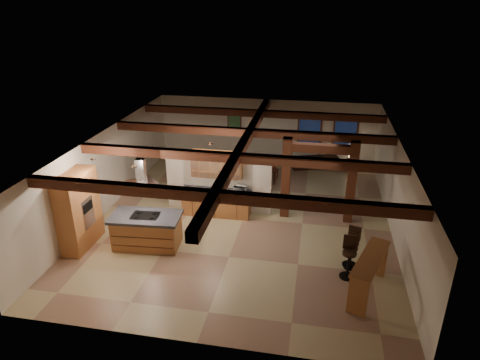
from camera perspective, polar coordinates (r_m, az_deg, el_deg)
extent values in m
plane|color=tan|center=(15.17, 0.46, -5.11)|extent=(12.00, 12.00, 0.00)
plane|color=beige|center=(20.11, 3.50, 6.66)|extent=(10.00, 0.00, 10.00)
plane|color=beige|center=(9.47, -6.12, -14.52)|extent=(10.00, 0.00, 10.00)
plane|color=beige|center=(16.10, -17.33, 1.22)|extent=(0.00, 12.00, 12.00)
plane|color=beige|center=(14.59, 20.20, -1.52)|extent=(0.00, 12.00, 12.00)
plane|color=#32190F|center=(14.01, 0.50, 5.36)|extent=(12.00, 12.00, 0.00)
cube|color=#3B1D0E|center=(10.42, -3.37, -2.14)|extent=(10.00, 0.25, 0.28)
cube|color=#3B1D0E|center=(12.85, -0.52, 2.99)|extent=(10.00, 0.25, 0.28)
cube|color=#3B1D0E|center=(15.27, 1.36, 6.35)|extent=(10.00, 0.25, 0.28)
cube|color=#3B1D0E|center=(17.84, 2.78, 8.86)|extent=(10.00, 0.25, 0.28)
cube|color=#3B1D0E|center=(14.05, 0.50, 4.81)|extent=(0.28, 12.00, 0.28)
cube|color=#3B1D0E|center=(14.83, 6.15, 0.28)|extent=(0.30, 0.30, 2.90)
cube|color=#3B1D0E|center=(14.85, 14.63, -0.34)|extent=(0.30, 0.30, 2.90)
cube|color=#3B1D0E|center=(14.39, 10.73, 4.17)|extent=(2.50, 0.28, 0.28)
cube|color=beige|center=(15.30, -2.89, -0.28)|extent=(3.80, 0.18, 2.20)
cube|color=#A46B35|center=(14.00, -20.73, -3.81)|extent=(0.64, 1.60, 2.40)
cube|color=silver|center=(13.88, -19.64, -4.12)|extent=(0.06, 0.62, 0.95)
cube|color=black|center=(13.77, -19.60, -3.40)|extent=(0.01, 0.50, 0.28)
cube|color=#A46B35|center=(15.25, -3.17, -3.16)|extent=(2.40, 0.60, 0.86)
cube|color=black|center=(15.04, -3.21, -1.56)|extent=(2.50, 0.66, 0.08)
cube|color=#A46B35|center=(14.85, -3.10, 2.10)|extent=(1.80, 0.34, 0.95)
cube|color=silver|center=(14.69, -3.27, 1.84)|extent=(1.74, 0.02, 0.90)
pyramid|color=silver|center=(13.14, -12.77, -2.04)|extent=(1.10, 1.10, 0.45)
cube|color=silver|center=(12.82, -13.09, 1.23)|extent=(0.26, 0.22, 0.73)
cube|color=#3B1D0E|center=(19.90, 9.24, 6.37)|extent=(1.10, 0.05, 1.70)
cube|color=black|center=(19.87, 9.23, 6.34)|extent=(0.95, 0.02, 1.55)
cube|color=#3B1D0E|center=(19.94, 13.85, 6.02)|extent=(1.10, 0.05, 1.70)
cube|color=black|center=(19.91, 13.86, 5.99)|extent=(0.95, 0.02, 1.55)
cube|color=#3B1D0E|center=(20.21, -0.76, 7.53)|extent=(0.65, 0.04, 0.85)
cube|color=#214E30|center=(20.18, -0.77, 7.51)|extent=(0.55, 0.01, 0.75)
cylinder|color=silver|center=(12.24, -13.94, 1.74)|extent=(0.16, 0.16, 0.03)
cylinder|color=silver|center=(13.76, -3.99, 4.82)|extent=(0.16, 0.16, 0.03)
cylinder|color=silver|center=(13.11, -19.03, 2.59)|extent=(0.16, 0.16, 0.03)
cube|color=#A46B35|center=(13.72, -12.31, -6.75)|extent=(2.07, 1.15, 0.96)
cube|color=black|center=(13.46, -12.50, -4.82)|extent=(2.22, 1.29, 0.09)
cube|color=black|center=(13.44, -12.51, -4.63)|extent=(0.87, 0.62, 0.02)
imported|color=#37140D|center=(17.85, 1.81, 0.58)|extent=(2.02, 1.57, 0.63)
imported|color=black|center=(19.86, 9.92, 2.67)|extent=(2.33, 1.53, 0.63)
imported|color=silver|center=(14.81, 0.05, -1.26)|extent=(0.48, 0.36, 0.24)
cube|color=#A46B35|center=(11.58, 17.08, -9.96)|extent=(1.22, 2.17, 0.06)
cube|color=#A46B35|center=(11.13, 15.44, -14.75)|extent=(0.48, 0.26, 1.06)
cube|color=#A46B35|center=(12.67, 17.90, -9.91)|extent=(0.48, 0.26, 1.06)
cube|color=#3B1D0E|center=(19.73, 14.56, 1.89)|extent=(0.48, 0.48, 0.49)
cylinder|color=black|center=(19.62, 14.65, 2.78)|extent=(0.06, 0.06, 0.16)
cone|color=#FFD699|center=(19.56, 14.70, 3.21)|extent=(0.28, 0.28, 0.18)
cylinder|color=black|center=(12.20, 14.40, -9.45)|extent=(0.39, 0.39, 0.08)
cube|color=black|center=(12.22, 14.47, -8.01)|extent=(0.37, 0.05, 0.43)
cylinder|color=black|center=(12.41, 14.22, -10.96)|extent=(0.06, 0.06, 0.76)
cylinder|color=black|center=(12.62, 14.05, -12.35)|extent=(0.43, 0.43, 0.03)
cylinder|color=black|center=(12.67, 14.70, -8.73)|extent=(0.33, 0.33, 0.07)
cube|color=black|center=(12.69, 14.95, -7.56)|extent=(0.31, 0.12, 0.37)
cylinder|color=black|center=(12.85, 14.55, -10.00)|extent=(0.06, 0.06, 0.65)
cylinder|color=black|center=(13.02, 14.40, -11.16)|extent=(0.37, 0.37, 0.03)
cylinder|color=black|center=(12.72, 14.70, -8.11)|extent=(0.38, 0.38, 0.07)
cube|color=black|center=(12.75, 15.06, -6.80)|extent=(0.35, 0.16, 0.42)
cylinder|color=black|center=(12.92, 14.53, -9.55)|extent=(0.06, 0.06, 0.74)
cylinder|color=black|center=(13.11, 14.37, -10.87)|extent=(0.42, 0.42, 0.03)
cube|color=#3B1D0E|center=(17.48, -0.91, 0.43)|extent=(0.46, 0.46, 0.06)
cube|color=#3B1D0E|center=(17.51, -0.66, 1.68)|extent=(0.39, 0.12, 0.69)
cylinder|color=#3B1D0E|center=(17.50, -1.57, -0.34)|extent=(0.05, 0.05, 0.39)
cylinder|color=#3B1D0E|center=(17.38, -0.63, -0.50)|extent=(0.05, 0.05, 0.39)
cylinder|color=#3B1D0E|center=(17.76, -1.17, 0.04)|extent=(0.05, 0.05, 0.39)
cylinder|color=#3B1D0E|center=(17.64, -0.23, -0.12)|extent=(0.05, 0.05, 0.39)
cube|color=#3B1D0E|center=(18.58, 0.66, 1.87)|extent=(0.46, 0.46, 0.06)
cube|color=#3B1D0E|center=(18.29, 0.44, 2.65)|extent=(0.39, 0.12, 0.69)
cylinder|color=#3B1D0E|center=(18.74, 1.28, 1.34)|extent=(0.05, 0.05, 0.39)
cylinder|color=#3B1D0E|center=(18.85, 0.39, 1.48)|extent=(0.05, 0.05, 0.39)
cylinder|color=#3B1D0E|center=(18.47, 0.93, 1.00)|extent=(0.05, 0.05, 0.39)
cylinder|color=#3B1D0E|center=(18.58, 0.03, 1.14)|extent=(0.05, 0.05, 0.39)
cube|color=#3B1D0E|center=(17.26, 1.06, 0.11)|extent=(0.46, 0.46, 0.06)
cube|color=#3B1D0E|center=(17.29, 1.30, 1.38)|extent=(0.39, 0.12, 0.69)
cylinder|color=#3B1D0E|center=(17.27, 0.38, -0.67)|extent=(0.05, 0.05, 0.39)
cylinder|color=#3B1D0E|center=(17.16, 1.35, -0.83)|extent=(0.05, 0.05, 0.39)
cylinder|color=#3B1D0E|center=(17.53, 0.76, -0.28)|extent=(0.05, 0.05, 0.39)
cylinder|color=#3B1D0E|center=(17.43, 1.72, -0.44)|extent=(0.05, 0.05, 0.39)
cube|color=#3B1D0E|center=(18.37, 2.52, 1.59)|extent=(0.46, 0.46, 0.06)
cube|color=#3B1D0E|center=(18.07, 2.33, 2.38)|extent=(0.39, 0.12, 0.69)
cylinder|color=#3B1D0E|center=(18.54, 3.13, 1.05)|extent=(0.05, 0.05, 0.39)
cylinder|color=#3B1D0E|center=(18.64, 2.23, 1.19)|extent=(0.05, 0.05, 0.39)
cylinder|color=#3B1D0E|center=(18.27, 2.80, 0.71)|extent=(0.05, 0.05, 0.39)
cylinder|color=#3B1D0E|center=(18.37, 1.89, 0.85)|extent=(0.05, 0.05, 0.39)
cube|color=#3B1D0E|center=(17.05, 3.07, -0.21)|extent=(0.46, 0.46, 0.06)
cube|color=#3B1D0E|center=(17.09, 3.31, 1.07)|extent=(0.39, 0.12, 0.69)
cylinder|color=#3B1D0E|center=(17.06, 2.38, -1.01)|extent=(0.05, 0.05, 0.39)
cylinder|color=#3B1D0E|center=(16.96, 3.37, -1.17)|extent=(0.05, 0.05, 0.39)
cylinder|color=#3B1D0E|center=(17.32, 2.74, -0.61)|extent=(0.05, 0.05, 0.39)
cylinder|color=#3B1D0E|center=(17.23, 3.71, -0.77)|extent=(0.05, 0.05, 0.39)
cube|color=#3B1D0E|center=(18.18, 4.43, 1.29)|extent=(0.46, 0.46, 0.06)
cube|color=#3B1D0E|center=(17.88, 4.27, 2.09)|extent=(0.39, 0.12, 0.69)
cylinder|color=#3B1D0E|center=(18.36, 5.02, 0.76)|extent=(0.05, 0.05, 0.39)
cylinder|color=#3B1D0E|center=(18.44, 4.10, 0.90)|extent=(0.05, 0.05, 0.39)
cylinder|color=#3B1D0E|center=(18.08, 4.72, 0.40)|extent=(0.05, 0.05, 0.39)
cylinder|color=#3B1D0E|center=(18.17, 3.78, 0.55)|extent=(0.05, 0.05, 0.39)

